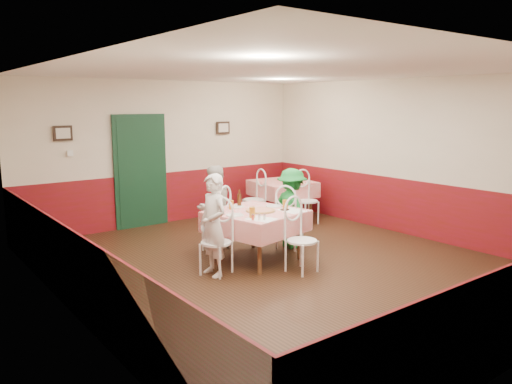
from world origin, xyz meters
TOP-DOWN VIEW (x-y plane):
  - floor at (0.00, 0.00)m, footprint 7.00×7.00m
  - ceiling at (0.00, 0.00)m, footprint 7.00×7.00m
  - back_wall at (0.00, 3.50)m, footprint 6.00×0.10m
  - left_wall at (-3.00, 0.00)m, footprint 0.10×7.00m
  - right_wall at (3.00, 0.00)m, footprint 0.10×7.00m
  - wainscot_back at (0.00, 3.48)m, footprint 6.00×0.03m
  - wainscot_left at (-2.98, 0.00)m, footprint 0.03×7.00m
  - wainscot_right at (2.98, 0.00)m, footprint 0.03×7.00m
  - door at (-0.60, 3.45)m, footprint 0.96×0.06m
  - picture_left at (-2.00, 3.45)m, footprint 0.32×0.03m
  - picture_right at (1.30, 3.45)m, footprint 0.32×0.03m
  - thermostat at (-1.90, 3.45)m, footprint 0.10×0.03m
  - main_table at (-0.14, 0.42)m, footprint 1.45×1.45m
  - second_table at (2.09, 2.42)m, footprint 1.24×1.24m
  - chair_left at (-0.97, 0.24)m, footprint 0.55×0.55m
  - chair_right at (0.69, 0.59)m, footprint 0.56×0.56m
  - chair_far at (-0.32, 1.25)m, footprint 0.56×0.56m
  - chair_near at (0.04, -0.42)m, footprint 0.46×0.46m
  - chair_second_a at (1.34, 2.42)m, footprint 0.46×0.46m
  - chair_second_b at (2.09, 1.67)m, footprint 0.46×0.46m
  - pizza at (-0.10, 0.35)m, footprint 0.51×0.51m
  - plate_left at (-0.57, 0.35)m, footprint 0.30×0.30m
  - plate_right at (0.28, 0.51)m, footprint 0.30×0.30m
  - plate_far at (-0.22, 0.83)m, footprint 0.30×0.30m
  - glass_a at (-0.46, 0.09)m, footprint 0.10×0.10m
  - glass_b at (0.30, 0.25)m, footprint 0.09×0.09m
  - glass_c at (-0.36, 0.75)m, footprint 0.09×0.09m
  - beer_bottle at (-0.13, 0.85)m, footprint 0.08×0.08m
  - shaker_a at (-0.48, -0.10)m, footprint 0.04×0.04m
  - shaker_b at (-0.41, -0.13)m, footprint 0.04×0.04m
  - shaker_c at (-0.54, -0.04)m, footprint 0.04×0.04m
  - menu_left at (-0.41, -0.05)m, footprint 0.42×0.48m
  - menu_right at (0.30, 0.11)m, footprint 0.30×0.40m
  - wallet at (0.23, 0.19)m, footprint 0.13×0.11m
  - diner_left at (-1.02, 0.23)m, footprint 0.34×0.52m
  - diner_far at (-0.33, 1.30)m, footprint 0.76×0.65m
  - diner_right at (0.74, 0.60)m, footprint 0.53×0.87m

SIDE VIEW (x-z plane):
  - floor at x=0.00m, z-range 0.00..0.00m
  - main_table at x=-0.14m, z-range -0.01..0.76m
  - second_table at x=2.09m, z-range -0.01..0.76m
  - chair_left at x=-0.97m, z-range 0.00..0.90m
  - chair_right at x=0.69m, z-range 0.00..0.90m
  - chair_far at x=-0.32m, z-range 0.00..0.90m
  - chair_near at x=0.04m, z-range 0.00..0.90m
  - chair_second_a at x=1.34m, z-range 0.00..0.90m
  - chair_second_b at x=2.09m, z-range 0.00..0.90m
  - wainscot_back at x=0.00m, z-range 0.00..1.00m
  - wainscot_left at x=-2.98m, z-range 0.00..1.00m
  - wainscot_right at x=2.98m, z-range 0.00..1.00m
  - diner_right at x=0.74m, z-range 0.00..1.32m
  - diner_far at x=-0.33m, z-range 0.00..1.37m
  - diner_left at x=-1.02m, z-range 0.00..1.42m
  - menu_left at x=-0.41m, z-range 0.76..0.76m
  - menu_right at x=0.30m, z-range 0.76..0.76m
  - plate_left at x=-0.57m, z-range 0.76..0.77m
  - plate_right at x=0.28m, z-range 0.76..0.77m
  - plate_far at x=-0.22m, z-range 0.76..0.77m
  - wallet at x=0.23m, z-range 0.76..0.78m
  - pizza at x=-0.10m, z-range 0.76..0.79m
  - shaker_a at x=-0.48m, z-range 0.76..0.85m
  - shaker_b at x=-0.41m, z-range 0.76..0.85m
  - shaker_c at x=-0.54m, z-range 0.76..0.85m
  - glass_c at x=-0.36m, z-range 0.76..0.90m
  - glass_b at x=0.30m, z-range 0.76..0.90m
  - glass_a at x=-0.46m, z-range 0.76..0.92m
  - beer_bottle at x=-0.13m, z-range 0.76..1.00m
  - door at x=-0.60m, z-range 0.00..2.10m
  - back_wall at x=0.00m, z-range 0.00..2.80m
  - left_wall at x=-3.00m, z-range 0.00..2.80m
  - right_wall at x=3.00m, z-range 0.00..2.80m
  - thermostat at x=-1.90m, z-range 1.45..1.55m
  - picture_left at x=-2.00m, z-range 1.72..1.98m
  - picture_right at x=1.30m, z-range 1.72..1.98m
  - ceiling at x=0.00m, z-range 2.80..2.80m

